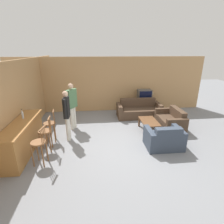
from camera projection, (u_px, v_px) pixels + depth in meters
ground_plane at (118, 145)px, 5.62m from camera, size 24.00×24.00×0.00m
wall_back at (108, 85)px, 8.46m from camera, size 9.40×0.08×2.60m
wall_left at (24, 99)px, 6.05m from camera, size 0.08×8.51×2.60m
bar_counter at (23, 137)px, 5.09m from camera, size 0.55×2.28×0.96m
bar_chair_near at (39, 145)px, 4.52m from camera, size 0.44×0.44×1.07m
bar_chair_mid at (46, 134)px, 5.14m from camera, size 0.40×0.40×1.07m
bar_chair_far at (50, 125)px, 5.69m from camera, size 0.44×0.44×1.07m
couch_far at (139, 111)px, 7.92m from camera, size 1.94×0.85×0.79m
armchair_near at (164, 139)px, 5.40m from camera, size 1.10×0.80×0.77m
loveseat_right at (171, 121)px, 6.79m from camera, size 0.78×1.36×0.76m
coffee_table at (149, 122)px, 6.48m from camera, size 0.58×1.01×0.41m
tv_unit at (144, 105)px, 8.62m from camera, size 0.97×0.45×0.63m
tv at (144, 94)px, 8.44m from camera, size 0.66×0.41×0.46m
bottle at (22, 114)px, 5.18m from camera, size 0.06×0.06×0.29m
table_lamp at (151, 92)px, 8.44m from camera, size 0.26×0.26×0.46m
person_by_window at (72, 104)px, 6.47m from camera, size 0.37×0.47×1.76m
person_by_counter at (67, 113)px, 5.65m from camera, size 0.19×0.51×1.69m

